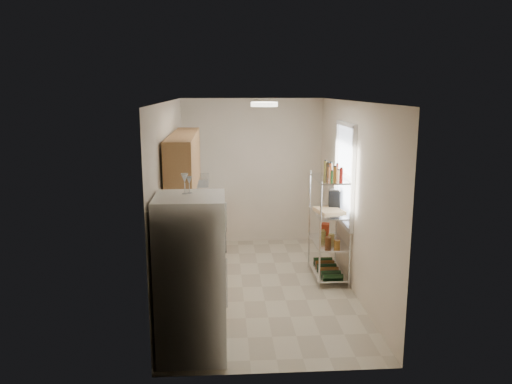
# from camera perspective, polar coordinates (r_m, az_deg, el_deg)

# --- Properties ---
(room) EXTENTS (2.52, 4.42, 2.62)m
(room) POSITION_cam_1_polar(r_m,az_deg,el_deg) (6.83, 0.71, -0.63)
(room) COLOR beige
(room) RESTS_ON ground
(counter_run) EXTENTS (0.63, 3.51, 0.90)m
(counter_run) POSITION_cam_1_polar(r_m,az_deg,el_deg) (7.47, -6.66, -6.37)
(counter_run) COLOR #A77B47
(counter_run) RESTS_ON ground
(upper_cabinets) EXTENTS (0.33, 2.20, 0.72)m
(upper_cabinets) POSITION_cam_1_polar(r_m,az_deg,el_deg) (6.84, -8.21, 3.60)
(upper_cabinets) COLOR #A77B47
(upper_cabinets) RESTS_ON room
(range_hood) EXTENTS (0.50, 0.60, 0.12)m
(range_hood) POSITION_cam_1_polar(r_m,az_deg,el_deg) (7.69, -7.27, 1.36)
(range_hood) COLOR #B7BABC
(range_hood) RESTS_ON room
(window) EXTENTS (0.06, 1.00, 1.46)m
(window) POSITION_cam_1_polar(r_m,az_deg,el_deg) (7.32, 10.11, 2.01)
(window) COLOR white
(window) RESTS_ON room
(bakers_rack) EXTENTS (0.45, 0.90, 1.73)m
(bakers_rack) POSITION_cam_1_polar(r_m,az_deg,el_deg) (7.30, 8.41, -1.49)
(bakers_rack) COLOR silver
(bakers_rack) RESTS_ON ground
(ceiling_dome) EXTENTS (0.34, 0.34, 0.05)m
(ceiling_dome) POSITION_cam_1_polar(r_m,az_deg,el_deg) (6.37, 0.96, 10.00)
(ceiling_dome) COLOR white
(ceiling_dome) RESTS_ON room
(refrigerator) EXTENTS (0.71, 0.71, 1.71)m
(refrigerator) POSITION_cam_1_polar(r_m,az_deg,el_deg) (5.27, -7.37, -9.59)
(refrigerator) COLOR white
(refrigerator) RESTS_ON ground
(wine_glass_a) EXTENTS (0.06, 0.06, 0.18)m
(wine_glass_a) POSITION_cam_1_polar(r_m,az_deg,el_deg) (5.12, -7.63, 0.81)
(wine_glass_a) COLOR silver
(wine_glass_a) RESTS_ON refrigerator
(wine_glass_b) EXTENTS (0.08, 0.08, 0.21)m
(wine_glass_b) POSITION_cam_1_polar(r_m,az_deg,el_deg) (5.10, -8.15, 0.94)
(wine_glass_b) COLOR silver
(wine_glass_b) RESTS_ON refrigerator
(rice_cooker) EXTENTS (0.25, 0.25, 0.21)m
(rice_cooker) POSITION_cam_1_polar(r_m,az_deg,el_deg) (7.39, -6.82, -2.13)
(rice_cooker) COLOR silver
(rice_cooker) RESTS_ON counter_run
(frying_pan_large) EXTENTS (0.36, 0.36, 0.05)m
(frying_pan_large) POSITION_cam_1_polar(r_m,az_deg,el_deg) (7.45, -7.33, -2.65)
(frying_pan_large) COLOR black
(frying_pan_large) RESTS_ON counter_run
(frying_pan_small) EXTENTS (0.25, 0.25, 0.04)m
(frying_pan_small) POSITION_cam_1_polar(r_m,az_deg,el_deg) (8.07, -6.83, -1.54)
(frying_pan_small) COLOR black
(frying_pan_small) RESTS_ON counter_run
(cutting_board) EXTENTS (0.43, 0.50, 0.03)m
(cutting_board) POSITION_cam_1_polar(r_m,az_deg,el_deg) (7.35, 8.37, -2.06)
(cutting_board) COLOR tan
(cutting_board) RESTS_ON bakers_rack
(espresso_machine) EXTENTS (0.21, 0.28, 0.30)m
(espresso_machine) POSITION_cam_1_polar(r_m,az_deg,el_deg) (7.56, 8.95, -0.66)
(espresso_machine) COLOR black
(espresso_machine) RESTS_ON bakers_rack
(storage_bag) EXTENTS (0.15, 0.18, 0.18)m
(storage_bag) POSITION_cam_1_polar(r_m,az_deg,el_deg) (7.74, 7.93, -4.23)
(storage_bag) COLOR #992C12
(storage_bag) RESTS_ON bakers_rack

